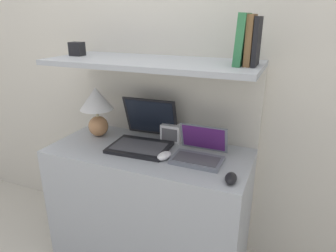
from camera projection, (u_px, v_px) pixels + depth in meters
The scene contains 14 objects.
wall_back at pixel (170, 64), 1.85m from camera, with size 6.00×0.05×2.40m.
desk at pixel (150, 206), 1.85m from camera, with size 1.16×0.52×0.76m.
back_riser at pixel (167, 153), 2.01m from camera, with size 1.16×0.04×1.23m.
shelf at pixel (152, 63), 1.61m from camera, with size 1.16×0.47×0.03m.
table_lamp at pixel (97, 105), 1.87m from camera, with size 0.21×0.21×0.32m.
laptop_large at pixel (144, 136), 1.77m from camera, with size 0.36×0.36×0.27m.
laptop_small at pixel (199, 153), 1.60m from camera, with size 0.27×0.22×0.17m.
computer_mouse at pixel (164, 156), 1.61m from camera, with size 0.08×0.11×0.04m.
second_mouse at pixel (231, 178), 1.38m from camera, with size 0.06×0.11×0.04m.
router_box at pixel (171, 133), 1.83m from camera, with size 0.12×0.07×0.11m.
book_black at pixel (257, 42), 1.37m from camera, with size 0.02×0.15×0.22m.
book_brown at pixel (250, 40), 1.38m from camera, with size 0.03×0.13×0.23m.
book_green at pixel (242, 40), 1.39m from camera, with size 0.05×0.16×0.24m.
shelf_gadget at pixel (77, 49), 1.77m from camera, with size 0.08×0.06×0.08m.
Camera 1 is at (0.72, -1.14, 1.47)m, focal length 32.00 mm.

